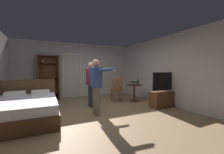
# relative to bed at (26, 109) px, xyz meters

# --- Properties ---
(ground_plane) EXTENTS (6.36, 6.36, 0.00)m
(ground_plane) POSITION_rel_bed_xyz_m (1.89, -0.21, -0.30)
(ground_plane) COLOR #997A56
(wall_back) EXTENTS (5.73, 0.12, 2.62)m
(wall_back) POSITION_rel_bed_xyz_m (1.89, 2.74, 1.01)
(wall_back) COLOR beige
(wall_back) RESTS_ON ground_plane
(wall_right) EXTENTS (0.12, 6.02, 2.62)m
(wall_right) POSITION_rel_bed_xyz_m (4.70, -0.21, 1.01)
(wall_right) COLOR beige
(wall_right) RESTS_ON ground_plane
(doorway_frame) EXTENTS (0.93, 0.08, 2.13)m
(doorway_frame) POSITION_rel_bed_xyz_m (1.63, 2.66, 0.92)
(doorway_frame) COLOR white
(doorway_frame) RESTS_ON ground_plane
(bed) EXTENTS (1.53, 2.06, 1.02)m
(bed) POSITION_rel_bed_xyz_m (0.00, 0.00, 0.00)
(bed) COLOR #4C331E
(bed) RESTS_ON ground_plane
(bookshelf) EXTENTS (0.89, 0.32, 1.96)m
(bookshelf) POSITION_rel_bed_xyz_m (0.60, 2.52, 0.76)
(bookshelf) COLOR brown
(bookshelf) RESTS_ON ground_plane
(tv_flatscreen) EXTENTS (1.11, 0.40, 1.24)m
(tv_flatscreen) POSITION_rel_bed_xyz_m (4.34, -0.55, 0.06)
(tv_flatscreen) COLOR brown
(tv_flatscreen) RESTS_ON ground_plane
(side_table) EXTENTS (0.67, 0.67, 0.70)m
(side_table) POSITION_rel_bed_xyz_m (3.85, 0.63, 0.17)
(side_table) COLOR #4C331E
(side_table) RESTS_ON ground_plane
(laptop) EXTENTS (0.38, 0.39, 0.15)m
(laptop) POSITION_rel_bed_xyz_m (3.81, 0.59, 0.45)
(laptop) COLOR black
(laptop) RESTS_ON side_table
(bottle_on_table) EXTENTS (0.06, 0.06, 0.27)m
(bottle_on_table) POSITION_rel_bed_xyz_m (3.99, 0.55, 0.51)
(bottle_on_table) COLOR #2A5217
(bottle_on_table) RESTS_ON side_table
(wooden_chair) EXTENTS (0.50, 0.50, 0.99)m
(wooden_chair) POSITION_rel_bed_xyz_m (3.15, 0.85, 0.24)
(wooden_chair) COLOR brown
(wooden_chair) RESTS_ON ground_plane
(person_blue_shirt) EXTENTS (0.68, 0.55, 1.63)m
(person_blue_shirt) POSITION_rel_bed_xyz_m (1.85, -0.33, 0.63)
(person_blue_shirt) COLOR gray
(person_blue_shirt) RESTS_ON ground_plane
(person_striped_shirt) EXTENTS (0.61, 0.58, 1.60)m
(person_striped_shirt) POSITION_rel_bed_xyz_m (1.97, 0.56, 0.62)
(person_striped_shirt) COLOR #333338
(person_striped_shirt) RESTS_ON ground_plane
(suitcase_dark) EXTENTS (0.50, 0.42, 0.44)m
(suitcase_dark) POSITION_rel_bed_xyz_m (0.57, 1.99, -0.09)
(suitcase_dark) COLOR black
(suitcase_dark) RESTS_ON ground_plane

